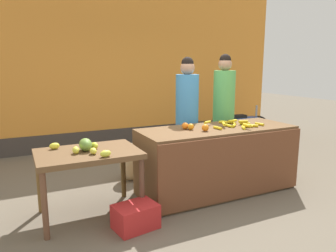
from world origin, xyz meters
The scene contains 12 objects.
ground_plane centered at (0.00, 0.00, 0.00)m, with size 24.00×24.00×0.00m, color #665B4C.
market_wall_back centered at (0.00, 3.12, 1.63)m, with size 7.71×0.23×3.31m.
fruit_stall_counter centered at (0.40, -0.01, 0.44)m, with size 2.12×0.83×0.88m.
side_table_wooden centered at (-1.32, 0.00, 0.67)m, with size 1.11×0.77×0.76m.
banana_bunch_pile centered at (0.67, -0.03, 0.91)m, with size 0.76×0.60×0.07m.
orange_pile centered at (0.03, -0.01, 0.92)m, with size 0.26×0.31×0.09m.
mango_papaya_pile centered at (-1.35, 0.00, 0.82)m, with size 0.57×0.65×0.14m.
vendor_woman_blue_shirt centered at (0.29, 0.65, 0.92)m, with size 0.34×0.34×1.82m.
vendor_woman_green_shirt centered at (0.97, 0.67, 0.94)m, with size 0.34×0.34×1.87m.
parked_motorcycle centered at (2.09, 1.66, 0.40)m, with size 1.60×0.18×0.88m.
produce_crate centered at (-0.96, -0.51, 0.13)m, with size 0.44×0.32×0.26m, color red.
produce_sack centered at (-0.52, 0.88, 0.28)m, with size 0.36×0.30×0.57m, color tan.
Camera 1 is at (-2.01, -3.47, 1.70)m, focal length 34.11 mm.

